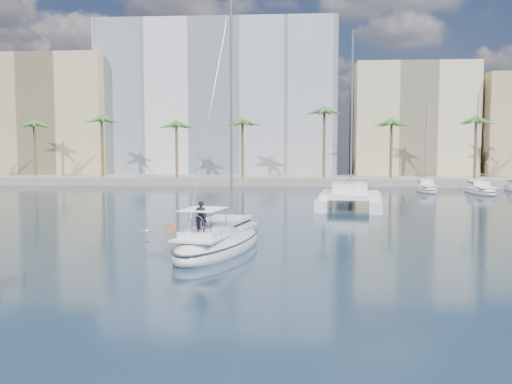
{
  "coord_description": "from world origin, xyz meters",
  "views": [
    {
      "loc": [
        2.75,
        -31.98,
        6.57
      ],
      "look_at": [
        0.17,
        1.5,
        3.69
      ],
      "focal_mm": 40.0,
      "sensor_mm": 36.0,
      "label": 1
    }
  ],
  "objects": [
    {
      "name": "palm_centre",
      "position": [
        0.0,
        57.0,
        10.28
      ],
      "size": [
        3.6,
        3.6,
        12.3
      ],
      "color": "brown",
      "rests_on": "ground"
    },
    {
      "name": "seagull",
      "position": [
        -7.96,
        7.0,
        0.43
      ],
      "size": [
        1.16,
        0.5,
        0.21
      ],
      "color": "silver",
      "rests_on": "ground"
    },
    {
      "name": "moored_yacht_b",
      "position": [
        26.5,
        45.0,
        0.0
      ],
      "size": [
        3.32,
        10.83,
        13.72
      ],
      "primitive_type": null,
      "rotation": [
        0.0,
        0.0,
        -0.02
      ],
      "color": "silver",
      "rests_on": "ground"
    },
    {
      "name": "ground",
      "position": [
        0.0,
        0.0,
        0.0
      ],
      "size": [
        160.0,
        160.0,
        0.0
      ],
      "primitive_type": "plane",
      "color": "black",
      "rests_on": "ground"
    },
    {
      "name": "building_modern",
      "position": [
        -12.0,
        73.0,
        14.0
      ],
      "size": [
        42.0,
        16.0,
        28.0
      ],
      "primitive_type": "cube",
      "color": "silver",
      "rests_on": "ground"
    },
    {
      "name": "building_beige",
      "position": [
        22.0,
        70.0,
        10.0
      ],
      "size": [
        20.0,
        14.0,
        20.0
      ],
      "primitive_type": "cube",
      "color": "#C2B48B",
      "rests_on": "ground"
    },
    {
      "name": "palm_left",
      "position": [
        -34.0,
        57.0,
        10.28
      ],
      "size": [
        3.6,
        3.6,
        12.3
      ],
      "color": "brown",
      "rests_on": "ground"
    },
    {
      "name": "catamaran",
      "position": [
        7.93,
        27.12,
        1.16
      ],
      "size": [
        7.79,
        13.34,
        18.41
      ],
      "rotation": [
        0.0,
        0.0,
        -0.12
      ],
      "color": "silver",
      "rests_on": "ground"
    },
    {
      "name": "building_tan_left",
      "position": [
        -42.0,
        69.0,
        11.0
      ],
      "size": [
        22.0,
        14.0,
        22.0
      ],
      "primitive_type": "cube",
      "color": "tan",
      "rests_on": "ground"
    },
    {
      "name": "palm_right",
      "position": [
        34.0,
        57.0,
        10.28
      ],
      "size": [
        3.6,
        3.6,
        12.3
      ],
      "color": "brown",
      "rests_on": "ground"
    },
    {
      "name": "moored_yacht_a",
      "position": [
        20.0,
        47.0,
        0.0
      ],
      "size": [
        3.37,
        9.52,
        11.9
      ],
      "primitive_type": null,
      "rotation": [
        0.0,
        0.0,
        -0.07
      ],
      "color": "silver",
      "rests_on": "ground"
    },
    {
      "name": "main_sloop",
      "position": [
        -2.19,
        2.29,
        0.52
      ],
      "size": [
        6.02,
        11.72,
        16.63
      ],
      "rotation": [
        0.0,
        0.0,
        -0.23
      ],
      "color": "silver",
      "rests_on": "ground"
    },
    {
      "name": "quay",
      "position": [
        0.0,
        61.0,
        0.6
      ],
      "size": [
        120.0,
        14.0,
        1.2
      ],
      "primitive_type": "cube",
      "color": "gray",
      "rests_on": "ground"
    }
  ]
}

